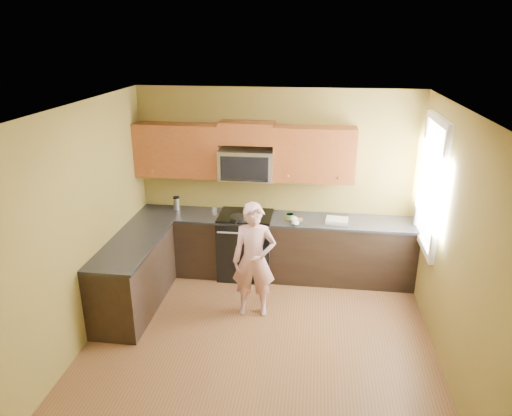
% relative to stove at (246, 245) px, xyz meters
% --- Properties ---
extents(floor, '(4.00, 4.00, 0.00)m').
position_rel_stove_xyz_m(floor, '(0.40, -1.68, -0.47)').
color(floor, brown).
rests_on(floor, ground).
extents(ceiling, '(4.00, 4.00, 0.00)m').
position_rel_stove_xyz_m(ceiling, '(0.40, -1.68, 2.23)').
color(ceiling, white).
rests_on(ceiling, ground).
extents(wall_back, '(4.00, 0.00, 4.00)m').
position_rel_stove_xyz_m(wall_back, '(0.40, 0.32, 0.88)').
color(wall_back, olive).
rests_on(wall_back, ground).
extents(wall_front, '(4.00, 0.00, 4.00)m').
position_rel_stove_xyz_m(wall_front, '(0.40, -3.67, 0.88)').
color(wall_front, olive).
rests_on(wall_front, ground).
extents(wall_left, '(0.00, 4.00, 4.00)m').
position_rel_stove_xyz_m(wall_left, '(-1.60, -1.68, 0.88)').
color(wall_left, olive).
rests_on(wall_left, ground).
extents(wall_right, '(0.00, 4.00, 4.00)m').
position_rel_stove_xyz_m(wall_right, '(2.40, -1.68, 0.88)').
color(wall_right, olive).
rests_on(wall_right, ground).
extents(cabinet_back_run, '(4.00, 0.60, 0.88)m').
position_rel_stove_xyz_m(cabinet_back_run, '(0.40, 0.02, -0.03)').
color(cabinet_back_run, black).
rests_on(cabinet_back_run, floor).
extents(cabinet_left_run, '(0.60, 1.60, 0.88)m').
position_rel_stove_xyz_m(cabinet_left_run, '(-1.30, -1.08, -0.03)').
color(cabinet_left_run, black).
rests_on(cabinet_left_run, floor).
extents(countertop_back, '(4.00, 0.62, 0.04)m').
position_rel_stove_xyz_m(countertop_back, '(0.40, 0.01, 0.43)').
color(countertop_back, black).
rests_on(countertop_back, cabinet_back_run).
extents(countertop_left, '(0.62, 1.60, 0.04)m').
position_rel_stove_xyz_m(countertop_left, '(-1.29, -1.08, 0.43)').
color(countertop_left, black).
rests_on(countertop_left, cabinet_left_run).
extents(stove, '(0.76, 0.65, 0.95)m').
position_rel_stove_xyz_m(stove, '(0.00, 0.00, 0.00)').
color(stove, black).
rests_on(stove, floor).
extents(microwave, '(0.76, 0.40, 0.42)m').
position_rel_stove_xyz_m(microwave, '(0.00, 0.12, 0.97)').
color(microwave, silver).
rests_on(microwave, wall_back).
extents(upper_cab_left, '(1.22, 0.33, 0.75)m').
position_rel_stove_xyz_m(upper_cab_left, '(-0.99, 0.16, 0.97)').
color(upper_cab_left, brown).
rests_on(upper_cab_left, wall_back).
extents(upper_cab_right, '(1.12, 0.33, 0.75)m').
position_rel_stove_xyz_m(upper_cab_right, '(0.94, 0.16, 0.97)').
color(upper_cab_right, brown).
rests_on(upper_cab_right, wall_back).
extents(upper_cab_over_mw, '(0.76, 0.33, 0.30)m').
position_rel_stove_xyz_m(upper_cab_over_mw, '(0.00, 0.16, 1.62)').
color(upper_cab_over_mw, brown).
rests_on(upper_cab_over_mw, wall_back).
extents(window, '(0.06, 1.06, 1.66)m').
position_rel_stove_xyz_m(window, '(2.38, -0.48, 1.17)').
color(window, white).
rests_on(window, wall_right).
extents(woman, '(0.57, 0.39, 1.49)m').
position_rel_stove_xyz_m(woman, '(0.26, -1.00, 0.27)').
color(woman, '#DA6D7A').
rests_on(woman, floor).
extents(frying_pan, '(0.26, 0.44, 0.06)m').
position_rel_stove_xyz_m(frying_pan, '(-0.06, -0.21, 0.47)').
color(frying_pan, black).
rests_on(frying_pan, stove).
extents(butter_tub, '(0.14, 0.14, 0.09)m').
position_rel_stove_xyz_m(butter_tub, '(0.64, -0.01, 0.45)').
color(butter_tub, yellow).
rests_on(butter_tub, countertop_back).
extents(toast_slice, '(0.11, 0.11, 0.01)m').
position_rel_stove_xyz_m(toast_slice, '(0.76, -0.04, 0.45)').
color(toast_slice, '#B27F47').
rests_on(toast_slice, countertop_back).
extents(napkin_a, '(0.15, 0.15, 0.06)m').
position_rel_stove_xyz_m(napkin_a, '(0.72, -0.22, 0.48)').
color(napkin_a, silver).
rests_on(napkin_a, countertop_back).
extents(napkin_b, '(0.13, 0.14, 0.07)m').
position_rel_stove_xyz_m(napkin_b, '(0.69, -0.08, 0.48)').
color(napkin_b, silver).
rests_on(napkin_b, countertop_back).
extents(dish_towel, '(0.32, 0.27, 0.05)m').
position_rel_stove_xyz_m(dish_towel, '(1.29, -0.05, 0.47)').
color(dish_towel, silver).
rests_on(dish_towel, countertop_back).
extents(travel_mug, '(0.11, 0.11, 0.20)m').
position_rel_stove_xyz_m(travel_mug, '(-1.06, 0.15, 0.45)').
color(travel_mug, silver).
rests_on(travel_mug, countertop_back).
extents(glass_c, '(0.08, 0.08, 0.12)m').
position_rel_stove_xyz_m(glass_c, '(-0.45, 0.01, 0.51)').
color(glass_c, silver).
rests_on(glass_c, countertop_back).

